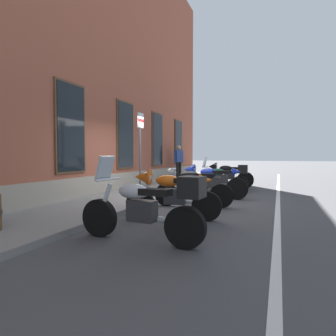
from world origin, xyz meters
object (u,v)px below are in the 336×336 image
object	(u,v)px
motorcycle_blue_sport	(209,180)
motorcycle_green_touring	(224,177)
motorcycle_black_sport	(226,174)
motorcycle_silver_touring	(146,207)
motorcycle_black_naked	(193,188)
pedestrian_blue_top	(179,160)
parking_sign	(140,142)
motorcycle_orange_sport	(169,192)

from	to	relation	value
motorcycle_blue_sport	motorcycle_green_touring	bearing A→B (deg)	-4.29
motorcycle_blue_sport	motorcycle_black_sport	xyz separation A→B (m)	(3.25, 0.02, -0.01)
motorcycle_silver_touring	motorcycle_black_naked	bearing A→B (deg)	3.75
pedestrian_blue_top	motorcycle_black_naked	bearing A→B (deg)	-158.38
motorcycle_blue_sport	motorcycle_black_sport	bearing A→B (deg)	0.38
motorcycle_silver_touring	motorcycle_black_naked	world-z (taller)	motorcycle_silver_touring
motorcycle_blue_sport	motorcycle_green_touring	world-z (taller)	motorcycle_green_touring
parking_sign	motorcycle_orange_sport	bearing A→B (deg)	-141.59
pedestrian_blue_top	parking_sign	distance (m)	6.60
parking_sign	motorcycle_silver_touring	bearing A→B (deg)	-152.43
motorcycle_orange_sport	motorcycle_green_touring	bearing A→B (deg)	-2.93
motorcycle_silver_touring	parking_sign	distance (m)	4.57
motorcycle_silver_touring	pedestrian_blue_top	world-z (taller)	pedestrian_blue_top
motorcycle_black_sport	parking_sign	size ratio (longest dim) A/B	0.82
motorcycle_silver_touring	motorcycle_black_naked	distance (m)	3.27
motorcycle_orange_sport	motorcycle_black_naked	bearing A→B (deg)	-2.21
motorcycle_black_naked	motorcycle_blue_sport	distance (m)	1.63
motorcycle_orange_sport	motorcycle_green_touring	size ratio (longest dim) A/B	1.01
motorcycle_blue_sport	motorcycle_green_touring	distance (m)	1.78
motorcycle_black_naked	motorcycle_green_touring	bearing A→B (deg)	-3.26
motorcycle_orange_sport	pedestrian_blue_top	xyz separation A→B (m)	(8.72, 2.77, 0.54)
motorcycle_orange_sport	motorcycle_blue_sport	size ratio (longest dim) A/B	0.92
motorcycle_black_sport	pedestrian_blue_top	bearing A→B (deg)	51.65
motorcycle_silver_touring	motorcycle_green_touring	size ratio (longest dim) A/B	1.06
motorcycle_orange_sport	motorcycle_green_touring	xyz separation A→B (m)	(4.97, -0.25, -0.04)
motorcycle_blue_sport	parking_sign	bearing A→B (deg)	117.18
motorcycle_green_touring	parking_sign	xyz separation A→B (m)	(-2.74, 2.02, 1.21)
motorcycle_black_naked	motorcycle_black_sport	world-z (taller)	motorcycle_black_sport
parking_sign	motorcycle_green_touring	bearing A→B (deg)	-36.41
motorcycle_silver_touring	motorcycle_black_sport	distance (m)	8.14
motorcycle_black_naked	pedestrian_blue_top	world-z (taller)	pedestrian_blue_top
motorcycle_black_naked	parking_sign	bearing A→B (deg)	70.38
motorcycle_orange_sport	motorcycle_black_sport	distance (m)	6.45
motorcycle_orange_sport	motorcycle_blue_sport	world-z (taller)	motorcycle_blue_sport
motorcycle_orange_sport	motorcycle_black_sport	size ratio (longest dim) A/B	0.98
motorcycle_orange_sport	motorcycle_black_sport	world-z (taller)	motorcycle_orange_sport
motorcycle_orange_sport	parking_sign	distance (m)	3.08
motorcycle_orange_sport	pedestrian_blue_top	size ratio (longest dim) A/B	1.15
motorcycle_black_sport	motorcycle_black_naked	bearing A→B (deg)	179.54
pedestrian_blue_top	parking_sign	size ratio (longest dim) A/B	0.70
motorcycle_black_naked	motorcycle_blue_sport	xyz separation A→B (m)	(1.62, -0.06, 0.09)
motorcycle_black_sport	pedestrian_blue_top	xyz separation A→B (m)	(2.27, 2.87, 0.54)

